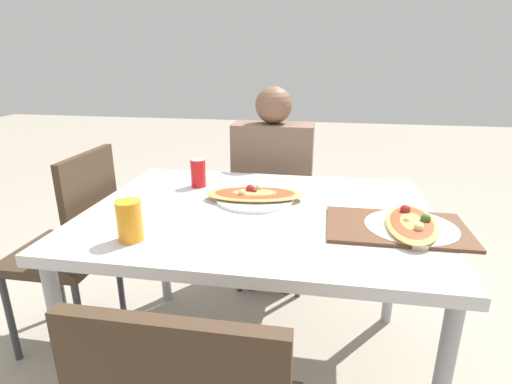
% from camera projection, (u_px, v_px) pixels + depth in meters
% --- Properties ---
extents(ground_plane, '(14.00, 14.00, 0.00)m').
position_uv_depth(ground_plane, '(259.00, 366.00, 1.76)').
color(ground_plane, '#9E9384').
extents(dining_table, '(1.30, 0.97, 0.75)m').
position_uv_depth(dining_table, '(259.00, 226.00, 1.55)').
color(dining_table, silver).
rests_on(dining_table, ground_plane).
extents(chair_far_seated, '(0.40, 0.40, 0.93)m').
position_uv_depth(chair_far_seated, '(275.00, 194.00, 2.37)').
color(chair_far_seated, '#3F2D1E').
rests_on(chair_far_seated, ground_plane).
extents(chair_side_left, '(0.40, 0.40, 0.93)m').
position_uv_depth(chair_side_left, '(74.00, 242.00, 1.76)').
color(chair_side_left, '#3F2D1E').
rests_on(chair_side_left, ground_plane).
extents(person_seated, '(0.43, 0.24, 1.16)m').
position_uv_depth(person_seated, '(272.00, 174.00, 2.21)').
color(person_seated, '#2D2D38').
rests_on(person_seated, ground_plane).
extents(pizza_main, '(0.42, 0.32, 0.06)m').
position_uv_depth(pizza_main, '(255.00, 196.00, 1.62)').
color(pizza_main, white).
rests_on(pizza_main, dining_table).
extents(soda_can, '(0.07, 0.07, 0.12)m').
position_uv_depth(soda_can, '(198.00, 173.00, 1.78)').
color(soda_can, red).
rests_on(soda_can, dining_table).
extents(drink_glass, '(0.08, 0.08, 0.13)m').
position_uv_depth(drink_glass, '(130.00, 221.00, 1.25)').
color(drink_glass, orange).
rests_on(drink_glass, dining_table).
extents(serving_tray, '(0.46, 0.30, 0.01)m').
position_uv_depth(serving_tray, '(396.00, 227.00, 1.35)').
color(serving_tray, brown).
rests_on(serving_tray, dining_table).
extents(pizza_second, '(0.30, 0.37, 0.06)m').
position_uv_depth(pizza_second, '(411.00, 225.00, 1.34)').
color(pizza_second, white).
rests_on(pizza_second, dining_table).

